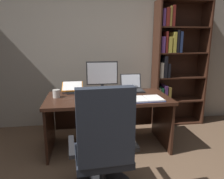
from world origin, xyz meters
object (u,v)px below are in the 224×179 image
(laptop, at_px, (132,87))
(reading_stand_with_book, at_px, (72,87))
(desk, at_px, (107,109))
(monitor, at_px, (102,77))
(keyboard, at_px, (106,99))
(open_binder, at_px, (146,99))
(bookshelf, at_px, (174,64))
(computer_mouse, at_px, (81,100))
(pen, at_px, (125,96))
(office_chair, at_px, (104,153))
(coffee_mug, at_px, (56,94))
(notepad, at_px, (123,97))

(laptop, bearing_deg, reading_stand_with_book, 175.14)
(desk, distance_m, monitor, 0.45)
(laptop, height_order, keyboard, laptop)
(open_binder, bearing_deg, desk, 144.91)
(bookshelf, relative_size, open_binder, 4.69)
(computer_mouse, bearing_deg, keyboard, 0.00)
(laptop, bearing_deg, pen, -118.21)
(laptop, bearing_deg, open_binder, -83.55)
(office_chair, xyz_separation_m, reading_stand_with_book, (-0.31, 1.33, 0.32))
(laptop, height_order, coffee_mug, laptop)
(bookshelf, height_order, pen, bookshelf)
(reading_stand_with_book, bearing_deg, bookshelf, 12.44)
(pen, bearing_deg, computer_mouse, -168.43)
(office_chair, xyz_separation_m, computer_mouse, (-0.18, 0.82, 0.27))
(keyboard, xyz_separation_m, computer_mouse, (-0.30, 0.00, 0.01))
(keyboard, bearing_deg, office_chair, -98.13)
(monitor, bearing_deg, desk, -76.63)
(office_chair, xyz_separation_m, open_binder, (0.61, 0.77, 0.26))
(computer_mouse, xyz_separation_m, notepad, (0.55, 0.12, -0.02))
(keyboard, distance_m, notepad, 0.27)
(laptop, xyz_separation_m, computer_mouse, (-0.74, -0.44, -0.03))
(laptop, xyz_separation_m, reading_stand_with_book, (-0.86, 0.07, 0.01))
(bookshelf, distance_m, computer_mouse, 1.82)
(office_chair, relative_size, pen, 7.76)
(computer_mouse, xyz_separation_m, reading_stand_with_book, (-0.12, 0.51, 0.05))
(open_binder, bearing_deg, office_chair, -130.51)
(desk, distance_m, bookshelf, 1.47)
(monitor, distance_m, reading_stand_with_book, 0.46)
(open_binder, distance_m, notepad, 0.30)
(laptop, height_order, computer_mouse, laptop)
(computer_mouse, bearing_deg, bookshelf, 29.52)
(notepad, bearing_deg, office_chair, -111.23)
(office_chair, height_order, computer_mouse, office_chair)
(keyboard, bearing_deg, bookshelf, 35.04)
(monitor, bearing_deg, computer_mouse, -124.63)
(computer_mouse, height_order, notepad, computer_mouse)
(bookshelf, bearing_deg, computer_mouse, -150.48)
(bookshelf, xyz_separation_m, notepad, (-1.01, -0.77, -0.33))
(desk, bearing_deg, notepad, -32.25)
(keyboard, bearing_deg, notepad, 25.26)
(reading_stand_with_book, relative_size, notepad, 1.45)
(computer_mouse, relative_size, coffee_mug, 1.00)
(laptop, relative_size, keyboard, 0.74)
(coffee_mug, bearing_deg, reading_stand_with_book, 55.82)
(office_chair, height_order, notepad, office_chair)
(office_chair, height_order, open_binder, office_chair)
(pen, bearing_deg, monitor, 129.77)
(bookshelf, height_order, laptop, bookshelf)
(notepad, relative_size, coffee_mug, 2.03)
(desk, bearing_deg, reading_stand_with_book, 150.15)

